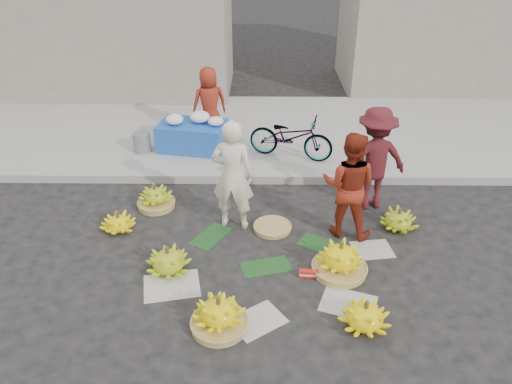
{
  "coord_description": "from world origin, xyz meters",
  "views": [
    {
      "loc": [
        -0.17,
        -5.48,
        4.2
      ],
      "look_at": [
        -0.24,
        0.59,
        0.7
      ],
      "focal_mm": 35.0,
      "sensor_mm": 36.0,
      "label": 1
    }
  ],
  "objects_px": {
    "banana_bunch_0": "(168,260)",
    "flower_table": "(193,134)",
    "banana_bunch_4": "(340,259)",
    "vendor_cream": "(233,176)",
    "bicycle": "(291,137)"
  },
  "relations": [
    {
      "from": "bicycle",
      "to": "banana_bunch_4",
      "type": "bearing_deg",
      "value": -153.71
    },
    {
      "from": "flower_table",
      "to": "banana_bunch_4",
      "type": "bearing_deg",
      "value": -46.46
    },
    {
      "from": "banana_bunch_0",
      "to": "flower_table",
      "type": "height_order",
      "value": "flower_table"
    },
    {
      "from": "vendor_cream",
      "to": "flower_table",
      "type": "relative_size",
      "value": 1.24
    },
    {
      "from": "bicycle",
      "to": "vendor_cream",
      "type": "bearing_deg",
      "value": 173.32
    },
    {
      "from": "banana_bunch_4",
      "to": "vendor_cream",
      "type": "xyz_separation_m",
      "value": [
        -1.45,
        1.1,
        0.63
      ]
    },
    {
      "from": "banana_bunch_0",
      "to": "vendor_cream",
      "type": "relative_size",
      "value": 0.4
    },
    {
      "from": "banana_bunch_0",
      "to": "bicycle",
      "type": "xyz_separation_m",
      "value": [
        1.75,
        3.2,
        0.37
      ]
    },
    {
      "from": "flower_table",
      "to": "bicycle",
      "type": "distance_m",
      "value": 1.89
    },
    {
      "from": "vendor_cream",
      "to": "bicycle",
      "type": "bearing_deg",
      "value": -105.24
    },
    {
      "from": "banana_bunch_0",
      "to": "flower_table",
      "type": "xyz_separation_m",
      "value": [
        -0.09,
        3.56,
        0.25
      ]
    },
    {
      "from": "vendor_cream",
      "to": "bicycle",
      "type": "height_order",
      "value": "vendor_cream"
    },
    {
      "from": "banana_bunch_0",
      "to": "banana_bunch_4",
      "type": "relative_size",
      "value": 0.9
    },
    {
      "from": "banana_bunch_0",
      "to": "bicycle",
      "type": "bearing_deg",
      "value": 61.29
    },
    {
      "from": "vendor_cream",
      "to": "bicycle",
      "type": "distance_m",
      "value": 2.34
    }
  ]
}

